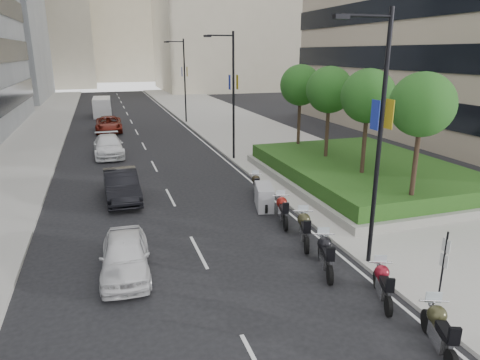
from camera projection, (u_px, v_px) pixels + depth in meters
name	position (u px, v px, depth m)	size (l,w,h in m)	color
ground	(271.00, 298.00, 13.80)	(160.00, 160.00, 0.00)	black
sidewalk_right	(243.00, 129.00, 43.78)	(10.00, 100.00, 0.15)	#9E9B93
sidewalk_left	(17.00, 142.00, 37.56)	(8.00, 100.00, 0.15)	#9E9B93
lane_edge	(192.00, 132.00, 42.23)	(0.12, 100.00, 0.01)	silver
lane_centre	(138.00, 136.00, 40.69)	(0.12, 100.00, 0.01)	silver
building_cream_right	(227.00, 0.00, 88.04)	(28.00, 24.00, 36.00)	#B7AD93
building_cream_left	(28.00, 8.00, 94.71)	(26.00, 24.00, 34.00)	#B7AD93
building_cream_centre	(117.00, 9.00, 118.28)	(30.00, 24.00, 38.00)	#B7AD93
planter	(363.00, 178.00, 25.77)	(10.00, 14.00, 0.40)	gray
hedge	(364.00, 168.00, 25.60)	(9.40, 13.40, 0.80)	#134416
tree_0	(422.00, 105.00, 18.41)	(2.80, 2.80, 6.30)	#332319
tree_1	(368.00, 96.00, 22.05)	(2.80, 2.80, 6.30)	#332319
tree_2	(329.00, 90.00, 25.70)	(2.80, 2.80, 6.30)	#332319
tree_3	(300.00, 85.00, 29.34)	(2.80, 2.80, 6.30)	#332319
lamp_post_0	(377.00, 131.00, 14.49)	(2.34, 0.45, 9.00)	black
lamp_post_1	(231.00, 90.00, 29.98)	(2.34, 0.45, 9.00)	black
lamp_post_2	(183.00, 77.00, 46.38)	(2.34, 0.45, 9.00)	black
parking_sign	(443.00, 263.00, 12.98)	(0.06, 0.32, 2.50)	black
motorcycle_0	(439.00, 330.00, 11.19)	(1.10, 2.26, 1.19)	black
motorcycle_1	(383.00, 284.00, 13.52)	(1.05, 2.09, 1.10)	black
motorcycle_2	(325.00, 254.00, 15.34)	(1.05, 2.37, 1.22)	black
motorcycle_3	(304.00, 228.00, 17.57)	(1.09, 2.38, 1.24)	black
motorcycle_4	(282.00, 210.00, 19.70)	(0.88, 2.34, 1.18)	black
motorcycle_5	(264.00, 197.00, 21.61)	(1.25, 2.08, 1.18)	black
motorcycle_6	(256.00, 185.00, 23.63)	(0.86, 2.11, 1.08)	black
car_a	(125.00, 255.00, 15.13)	(1.68, 4.17, 1.42)	silver
car_b	(121.00, 185.00, 22.79)	(1.70, 4.87, 1.61)	black
car_c	(108.00, 146.00, 32.59)	(2.14, 5.26, 1.53)	white
car_d	(109.00, 124.00, 42.49)	(2.49, 5.40, 1.50)	maroon
delivery_van	(102.00, 108.00, 52.72)	(2.20, 5.40, 2.24)	white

